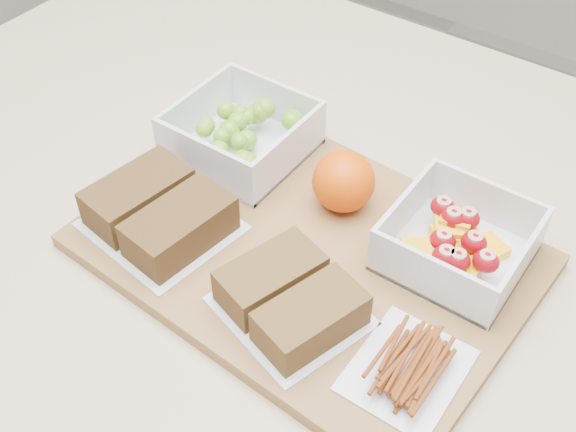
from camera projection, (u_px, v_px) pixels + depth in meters
name	position (u px, v px, depth m)	size (l,w,h in m)	color
cutting_board	(307.00, 251.00, 0.72)	(0.42, 0.30, 0.02)	olive
grape_container	(244.00, 134.00, 0.80)	(0.14, 0.14, 0.06)	silver
fruit_container	(457.00, 243.00, 0.69)	(0.13, 0.13, 0.05)	silver
orange	(344.00, 181.00, 0.73)	(0.06, 0.06, 0.06)	#E74F05
sandwich_bag_left	(159.00, 212.00, 0.72)	(0.15, 0.14, 0.04)	silver
sandwich_bag_center	(290.00, 299.00, 0.64)	(0.15, 0.14, 0.04)	silver
pretzel_bag	(408.00, 363.00, 0.60)	(0.09, 0.11, 0.02)	silver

